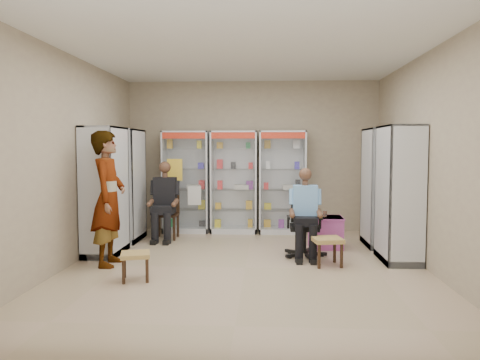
# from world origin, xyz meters

# --- Properties ---
(floor) EXTENTS (6.00, 6.00, 0.00)m
(floor) POSITION_xyz_m (0.00, 0.00, 0.00)
(floor) COLOR tan
(floor) RESTS_ON ground
(room_shell) EXTENTS (5.02, 6.02, 3.01)m
(room_shell) POSITION_xyz_m (0.00, 0.00, 1.97)
(room_shell) COLOR tan
(room_shell) RESTS_ON ground
(cabinet_back_left) EXTENTS (0.90, 0.50, 2.00)m
(cabinet_back_left) POSITION_xyz_m (-1.30, 2.73, 1.00)
(cabinet_back_left) COLOR #ACAFB3
(cabinet_back_left) RESTS_ON floor
(cabinet_back_mid) EXTENTS (0.90, 0.50, 2.00)m
(cabinet_back_mid) POSITION_xyz_m (-0.35, 2.73, 1.00)
(cabinet_back_mid) COLOR #A4A6AC
(cabinet_back_mid) RESTS_ON floor
(cabinet_back_right) EXTENTS (0.90, 0.50, 2.00)m
(cabinet_back_right) POSITION_xyz_m (0.60, 2.73, 1.00)
(cabinet_back_right) COLOR #A0A3A7
(cabinet_back_right) RESTS_ON floor
(cabinet_right_far) EXTENTS (0.90, 0.50, 2.00)m
(cabinet_right_far) POSITION_xyz_m (2.23, 1.60, 1.00)
(cabinet_right_far) COLOR #B3B6BB
(cabinet_right_far) RESTS_ON floor
(cabinet_right_near) EXTENTS (0.90, 0.50, 2.00)m
(cabinet_right_near) POSITION_xyz_m (2.23, 0.50, 1.00)
(cabinet_right_near) COLOR #B4B6BB
(cabinet_right_near) RESTS_ON floor
(cabinet_left_far) EXTENTS (0.90, 0.50, 2.00)m
(cabinet_left_far) POSITION_xyz_m (-2.23, 1.80, 1.00)
(cabinet_left_far) COLOR #ADB0B5
(cabinet_left_far) RESTS_ON floor
(cabinet_left_near) EXTENTS (0.90, 0.50, 2.00)m
(cabinet_left_near) POSITION_xyz_m (-2.23, 0.70, 1.00)
(cabinet_left_near) COLOR silver
(cabinet_left_near) RESTS_ON floor
(wooden_chair) EXTENTS (0.42, 0.42, 0.94)m
(wooden_chair) POSITION_xyz_m (-1.55, 2.00, 0.47)
(wooden_chair) COLOR black
(wooden_chair) RESTS_ON floor
(seated_customer) EXTENTS (0.44, 0.60, 1.34)m
(seated_customer) POSITION_xyz_m (-1.55, 1.95, 0.67)
(seated_customer) COLOR black
(seated_customer) RESTS_ON floor
(office_chair) EXTENTS (0.56, 0.56, 1.01)m
(office_chair) POSITION_xyz_m (0.88, 0.74, 0.50)
(office_chair) COLOR black
(office_chair) RESTS_ON floor
(seated_shopkeeper) EXTENTS (0.43, 0.59, 1.28)m
(seated_shopkeeper) POSITION_xyz_m (0.88, 0.69, 0.64)
(seated_shopkeeper) COLOR #71ABE0
(seated_shopkeeper) RESTS_ON floor
(pink_trunk) EXTENTS (0.54, 0.52, 0.52)m
(pink_trunk) POSITION_xyz_m (1.28, 1.39, 0.26)
(pink_trunk) COLOR #A2418A
(pink_trunk) RESTS_ON floor
(tea_glass) EXTENTS (0.07, 0.07, 0.11)m
(tea_glass) POSITION_xyz_m (1.27, 1.39, 0.58)
(tea_glass) COLOR #532007
(tea_glass) RESTS_ON pink_trunk
(woven_stool_a) EXTENTS (0.46, 0.46, 0.40)m
(woven_stool_a) POSITION_xyz_m (1.16, 0.19, 0.20)
(woven_stool_a) COLOR olive
(woven_stool_a) RESTS_ON floor
(woven_stool_b) EXTENTS (0.43, 0.43, 0.36)m
(woven_stool_b) POSITION_xyz_m (-1.36, -0.70, 0.18)
(woven_stool_b) COLOR #A88247
(woven_stool_b) RESTS_ON floor
(standing_man) EXTENTS (0.49, 0.72, 1.92)m
(standing_man) POSITION_xyz_m (-1.95, 0.05, 0.96)
(standing_man) COLOR gray
(standing_man) RESTS_ON floor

